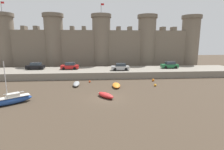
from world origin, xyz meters
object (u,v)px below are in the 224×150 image
at_px(mooring_buoy_near_channel, 153,80).
at_px(car_quay_west, 170,65).
at_px(rowboat_foreground_centre, 106,95).
at_px(rowboat_midflat_centre, 76,84).
at_px(mooring_buoy_near_shore, 90,82).
at_px(mooring_buoy_off_centre, 155,85).
at_px(car_quay_east, 120,67).
at_px(rowboat_midflat_left, 116,85).
at_px(sailboat_midflat_right, 10,100).
at_px(car_quay_centre_west, 35,66).
at_px(car_quay_centre_east, 70,66).

height_order(mooring_buoy_near_channel, car_quay_west, car_quay_west).
height_order(rowboat_foreground_centre, car_quay_west, car_quay_west).
bearing_deg(rowboat_midflat_centre, mooring_buoy_near_shore, 42.95).
distance_m(mooring_buoy_off_centre, car_quay_east, 11.16).
distance_m(rowboat_midflat_left, sailboat_midflat_right, 16.44).
bearing_deg(mooring_buoy_near_shore, rowboat_midflat_left, -38.04).
bearing_deg(mooring_buoy_near_channel, rowboat_midflat_centre, -171.47).
bearing_deg(car_quay_west, mooring_buoy_off_centre, -122.42).
bearing_deg(car_quay_centre_west, sailboat_midflat_right, -79.98).
bearing_deg(mooring_buoy_near_shore, car_quay_east, 39.83).
xyz_separation_m(rowboat_foreground_centre, car_quay_centre_east, (-7.75, 17.89, 1.90)).
height_order(rowboat_midflat_left, mooring_buoy_near_channel, rowboat_midflat_left).
xyz_separation_m(mooring_buoy_near_shore, car_quay_centre_east, (-5.04, 8.18, 2.05)).
bearing_deg(car_quay_centre_east, mooring_buoy_near_shore, -58.38).
xyz_separation_m(rowboat_foreground_centre, car_quay_centre_west, (-15.93, 18.47, 1.90)).
bearing_deg(mooring_buoy_near_shore, mooring_buoy_off_centre, -18.42).
bearing_deg(sailboat_midflat_right, rowboat_midflat_left, 27.93).
bearing_deg(car_quay_centre_east, sailboat_midflat_right, -103.12).
bearing_deg(mooring_buoy_near_shore, car_quay_centre_east, 121.62).
bearing_deg(car_quay_centre_west, car_quay_east, -8.66).
relative_size(rowboat_foreground_centre, sailboat_midflat_right, 0.58).
height_order(rowboat_midflat_centre, mooring_buoy_near_shore, rowboat_midflat_centre).
relative_size(rowboat_foreground_centre, car_quay_east, 0.79).
bearing_deg(car_quay_centre_east, car_quay_west, -0.56).
xyz_separation_m(rowboat_midflat_centre, mooring_buoy_near_channel, (15.27, 2.29, -0.08)).
bearing_deg(sailboat_midflat_right, mooring_buoy_off_centre, 19.23).
relative_size(rowboat_midflat_centre, car_quay_centre_west, 0.89).
relative_size(mooring_buoy_near_shore, car_quay_west, 0.10).
relative_size(sailboat_midflat_right, car_quay_centre_west, 1.36).
bearing_deg(mooring_buoy_off_centre, rowboat_midflat_centre, 172.80).
distance_m(mooring_buoy_near_channel, car_quay_centre_west, 27.61).
distance_m(mooring_buoy_near_shore, car_quay_centre_west, 15.99).
relative_size(mooring_buoy_near_shore, mooring_buoy_near_channel, 0.77).
height_order(sailboat_midflat_right, mooring_buoy_near_channel, sailboat_midflat_right).
relative_size(rowboat_midflat_left, car_quay_centre_east, 0.89).
relative_size(sailboat_midflat_right, car_quay_west, 1.36).
bearing_deg(mooring_buoy_near_shore, rowboat_midflat_centre, -137.05).
bearing_deg(mooring_buoy_near_channel, rowboat_foreground_centre, -136.12).
distance_m(sailboat_midflat_right, mooring_buoy_near_channel, 25.38).
bearing_deg(car_quay_centre_west, rowboat_midflat_left, -34.81).
height_order(mooring_buoy_near_channel, car_quay_centre_east, car_quay_centre_east).
distance_m(sailboat_midflat_right, car_quay_centre_east, 20.31).
bearing_deg(rowboat_midflat_centre, rowboat_foreground_centre, -56.12).
relative_size(mooring_buoy_near_channel, car_quay_west, 0.12).
relative_size(car_quay_centre_west, car_quay_east, 1.00).
xyz_separation_m(rowboat_midflat_centre, mooring_buoy_near_shore, (2.34, 2.18, -0.14)).
distance_m(rowboat_midflat_centre, mooring_buoy_off_centre, 14.44).
xyz_separation_m(car_quay_centre_east, car_quay_east, (11.88, -2.47, 0.00)).
distance_m(mooring_buoy_off_centre, car_quay_centre_east, 21.02).
height_order(rowboat_foreground_centre, mooring_buoy_near_shore, rowboat_foreground_centre).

